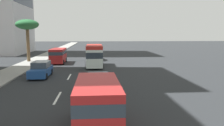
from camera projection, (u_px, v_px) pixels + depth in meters
name	position (u px, v px, depth m)	size (l,w,h in m)	color
ground_plane	(77.00, 63.00, 34.78)	(198.00, 198.00, 0.00)	#26282B
sidewalk_right	(30.00, 63.00, 34.21)	(162.00, 3.39, 0.15)	gray
lane_stripe_mid	(58.00, 98.00, 16.21)	(3.20, 0.16, 0.01)	silver
lane_stripe_far	(69.00, 77.00, 24.10)	(3.20, 0.16, 0.01)	silver
van_lead	(58.00, 55.00, 34.86)	(5.10, 2.13, 2.26)	#A51E1E
minibus_second	(94.00, 55.00, 31.20)	(6.59, 2.27, 2.98)	silver
car_fourth	(98.00, 84.00, 17.39)	(4.10, 1.83, 1.53)	beige
car_fifth	(96.00, 56.00, 39.24)	(4.46, 1.84, 1.63)	black
car_sixth	(41.00, 70.00, 24.02)	(4.58, 1.82, 1.63)	#1E478C
van_seventh	(98.00, 102.00, 10.64)	(4.86, 2.13, 2.36)	#A51E1E
palm_tree	(27.00, 26.00, 35.56)	(3.56, 3.56, 6.62)	brown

